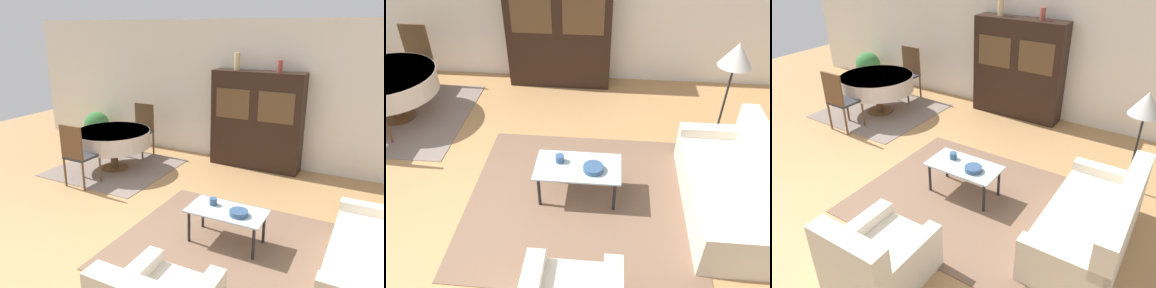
% 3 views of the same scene
% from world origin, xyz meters
% --- Properties ---
extents(ground_plane, '(14.00, 14.00, 0.00)m').
position_xyz_m(ground_plane, '(0.00, 0.00, 0.00)').
color(ground_plane, tan).
extents(area_rug, '(2.59, 2.37, 0.01)m').
position_xyz_m(area_rug, '(1.11, 0.58, 0.01)').
color(area_rug, brown).
rests_on(area_rug, ground_plane).
extents(dining_rug, '(2.05, 2.00, 0.01)m').
position_xyz_m(dining_rug, '(-1.79, 2.08, 0.01)').
color(dining_rug, gray).
rests_on(dining_rug, ground_plane).
extents(couch, '(0.87, 1.82, 0.83)m').
position_xyz_m(couch, '(2.75, 0.61, 0.29)').
color(couch, beige).
rests_on(couch, ground_plane).
extents(coffee_table, '(0.95, 0.51, 0.43)m').
position_xyz_m(coffee_table, '(1.06, 0.66, 0.39)').
color(coffee_table, black).
rests_on(coffee_table, area_rug).
extents(display_cabinet, '(1.67, 0.41, 1.80)m').
position_xyz_m(display_cabinet, '(0.51, 3.38, 0.90)').
color(display_cabinet, black).
rests_on(display_cabinet, ground_plane).
extents(dining_table, '(1.37, 1.37, 0.73)m').
position_xyz_m(dining_table, '(-1.78, 2.05, 0.59)').
color(dining_table, brown).
rests_on(dining_table, dining_rug).
extents(dining_chair_far, '(0.44, 0.44, 1.05)m').
position_xyz_m(dining_chair_far, '(-1.78, 2.96, 0.60)').
color(dining_chair_far, brown).
rests_on(dining_chair_far, dining_rug).
extents(floor_lamp, '(0.41, 0.41, 1.40)m').
position_xyz_m(floor_lamp, '(2.87, 1.96, 1.19)').
color(floor_lamp, black).
rests_on(floor_lamp, ground_plane).
extents(cup, '(0.10, 0.10, 0.09)m').
position_xyz_m(cup, '(0.85, 0.73, 0.48)').
color(cup, '#33517A').
rests_on(cup, coffee_table).
extents(bowl, '(0.22, 0.22, 0.06)m').
position_xyz_m(bowl, '(1.23, 0.61, 0.47)').
color(bowl, '#33517A').
rests_on(bowl, coffee_table).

